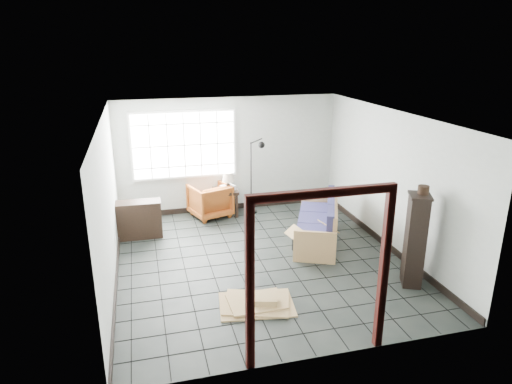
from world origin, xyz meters
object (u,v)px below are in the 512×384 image
object	(u,v)px
side_table	(226,194)
tall_shelf	(415,240)
futon_sofa	(320,226)
armchair	(210,199)

from	to	relation	value
side_table	tall_shelf	size ratio (longest dim) A/B	0.39
futon_sofa	side_table	size ratio (longest dim) A/B	3.54
armchair	side_table	size ratio (longest dim) A/B	1.37
armchair	tall_shelf	world-z (taller)	tall_shelf
futon_sofa	armchair	distance (m)	2.66
tall_shelf	side_table	bearing A→B (deg)	145.10
armchair	tall_shelf	size ratio (longest dim) A/B	0.54
side_table	tall_shelf	bearing A→B (deg)	-58.85
futon_sofa	side_table	bearing A→B (deg)	152.73
tall_shelf	armchair	bearing A→B (deg)	148.88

